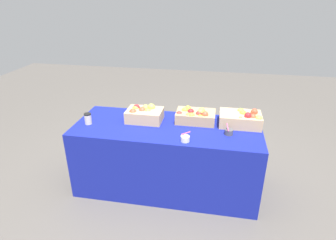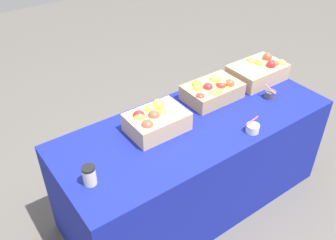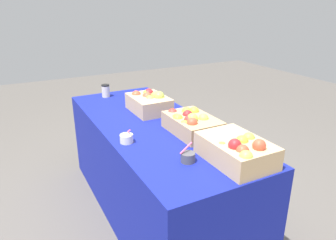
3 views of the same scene
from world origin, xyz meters
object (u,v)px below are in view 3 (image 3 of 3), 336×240
apple_crate_left (237,150)px  apple_crate_middle (191,123)px  sample_bowl_mid (127,138)px  sample_bowl_near (188,157)px  coffee_cup (106,91)px  apple_crate_right (149,102)px

apple_crate_left → apple_crate_middle: bearing=-179.7°
apple_crate_left → sample_bowl_mid: size_ratio=4.08×
sample_bowl_near → sample_bowl_mid: bearing=-152.3°
coffee_cup → sample_bowl_near: bearing=0.6°
apple_crate_left → coffee_cup: (-1.55, -0.25, -0.01)m
apple_crate_middle → sample_bowl_near: apple_crate_middle is taller
sample_bowl_mid → coffee_cup: bearing=169.5°
apple_crate_middle → coffee_cup: apple_crate_middle is taller
apple_crate_left → apple_crate_right: apple_crate_left is taller
apple_crate_right → sample_bowl_near: 0.90m
sample_bowl_mid → coffee_cup: (-1.03, 0.19, 0.03)m
apple_crate_right → coffee_cup: apple_crate_right is taller
apple_crate_middle → sample_bowl_near: 0.42m
apple_crate_middle → sample_bowl_near: size_ratio=3.89×
apple_crate_left → apple_crate_middle: size_ratio=1.03×
sample_bowl_mid → sample_bowl_near: bearing=27.7°
apple_crate_middle → apple_crate_right: bearing=-173.2°
sample_bowl_near → sample_bowl_mid: sample_bowl_near is taller
apple_crate_middle → apple_crate_right: 0.54m
apple_crate_right → sample_bowl_near: size_ratio=3.58×
sample_bowl_near → apple_crate_middle: bearing=146.2°
sample_bowl_mid → coffee_cup: 1.05m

